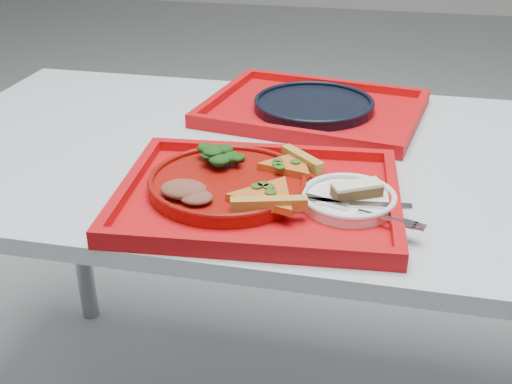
# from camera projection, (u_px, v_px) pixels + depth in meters

# --- Properties ---
(table) EXTENTS (1.60, 0.80, 0.75)m
(table) POSITION_uv_depth(u_px,v_px,m) (320.00, 190.00, 1.25)
(table) COLOR silver
(table) RESTS_ON ground
(tray_main) EXTENTS (0.48, 0.39, 0.01)m
(tray_main) POSITION_uv_depth(u_px,v_px,m) (259.00, 199.00, 1.05)
(tray_main) COLOR #BE0A0E
(tray_main) RESTS_ON table
(tray_far) EXTENTS (0.50, 0.42, 0.01)m
(tray_far) POSITION_uv_depth(u_px,v_px,m) (314.00, 112.00, 1.40)
(tray_far) COLOR #BE0A0E
(tray_far) RESTS_ON table
(dinner_plate) EXTENTS (0.26, 0.26, 0.02)m
(dinner_plate) POSITION_uv_depth(u_px,v_px,m) (228.00, 185.00, 1.06)
(dinner_plate) COLOR maroon
(dinner_plate) RESTS_ON tray_main
(side_plate) EXTENTS (0.15, 0.15, 0.01)m
(side_plate) POSITION_uv_depth(u_px,v_px,m) (348.00, 201.00, 1.01)
(side_plate) COLOR white
(side_plate) RESTS_ON tray_main
(navy_plate) EXTENTS (0.26, 0.26, 0.02)m
(navy_plate) POSITION_uv_depth(u_px,v_px,m) (314.00, 106.00, 1.40)
(navy_plate) COLOR black
(navy_plate) RESTS_ON tray_far
(pizza_slice_a) EXTENTS (0.14, 0.16, 0.02)m
(pizza_slice_a) POSITION_uv_depth(u_px,v_px,m) (267.00, 194.00, 0.99)
(pizza_slice_a) COLOR orange
(pizza_slice_a) RESTS_ON dinner_plate
(pizza_slice_b) EXTENTS (0.15, 0.15, 0.02)m
(pizza_slice_b) POSITION_uv_depth(u_px,v_px,m) (289.00, 163.00, 1.09)
(pizza_slice_b) COLOR orange
(pizza_slice_b) RESTS_ON dinner_plate
(salad_heap) EXTENTS (0.08, 0.07, 0.04)m
(salad_heap) POSITION_uv_depth(u_px,v_px,m) (222.00, 153.00, 1.10)
(salad_heap) COLOR black
(salad_heap) RESTS_ON dinner_plate
(meat_portion) EXTENTS (0.07, 0.06, 0.02)m
(meat_portion) POSITION_uv_depth(u_px,v_px,m) (184.00, 189.00, 1.00)
(meat_portion) COLOR brown
(meat_portion) RESTS_ON dinner_plate
(dessert_bar) EXTENTS (0.08, 0.07, 0.02)m
(dessert_bar) POSITION_uv_depth(u_px,v_px,m) (357.00, 189.00, 1.01)
(dessert_bar) COLOR #4A2A18
(dessert_bar) RESTS_ON side_plate
(knife) EXTENTS (0.19, 0.04, 0.01)m
(knife) POSITION_uv_depth(u_px,v_px,m) (351.00, 203.00, 0.99)
(knife) COLOR silver
(knife) RESTS_ON side_plate
(fork) EXTENTS (0.18, 0.08, 0.01)m
(fork) POSITION_uv_depth(u_px,v_px,m) (357.00, 210.00, 0.97)
(fork) COLOR silver
(fork) RESTS_ON side_plate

